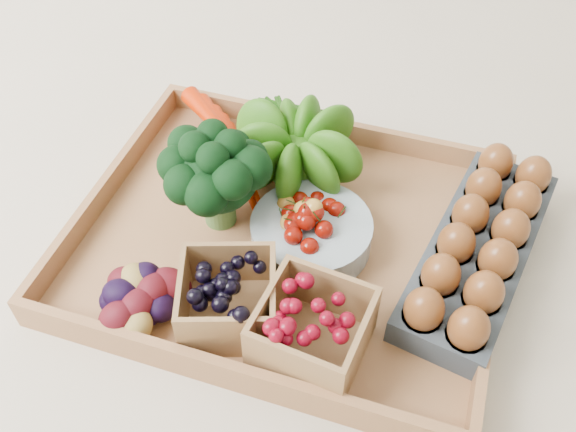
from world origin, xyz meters
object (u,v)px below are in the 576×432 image
(tray, at_px, (288,242))
(cherry_bowl, at_px, (311,233))
(egg_carton, at_px, (478,253))
(broccoli, at_px, (218,191))

(tray, xyz_separation_m, cherry_bowl, (0.03, 0.00, 0.03))
(egg_carton, bearing_deg, broccoli, -163.84)
(broccoli, bearing_deg, cherry_bowl, -1.64)
(tray, bearing_deg, egg_carton, 8.44)
(tray, bearing_deg, broccoli, 177.43)
(tray, xyz_separation_m, broccoli, (-0.10, 0.00, 0.06))
(tray, relative_size, cherry_bowl, 3.44)
(broccoli, relative_size, egg_carton, 0.43)
(cherry_bowl, bearing_deg, tray, -178.72)
(tray, relative_size, broccoli, 3.83)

